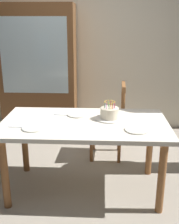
{
  "coord_description": "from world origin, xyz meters",
  "views": [
    {
      "loc": [
        0.17,
        -2.51,
        1.68
      ],
      "look_at": [
        0.05,
        0.0,
        0.84
      ],
      "focal_mm": 44.63,
      "sensor_mm": 36.0,
      "label": 1
    }
  ],
  "objects_px": {
    "plate_near_celebrant": "(34,128)",
    "plate_near_guest": "(137,130)",
    "dining_table": "(84,131)",
    "china_cabinet": "(39,71)",
    "birthday_cake": "(109,114)",
    "chair_spindle_back": "(109,122)",
    "plate_far_side": "(78,114)"
  },
  "relations": [
    {
      "from": "dining_table",
      "to": "plate_near_guest",
      "type": "distance_m",
      "value": 0.53
    },
    {
      "from": "china_cabinet",
      "to": "dining_table",
      "type": "bearing_deg",
      "value": -63.22
    },
    {
      "from": "dining_table",
      "to": "plate_far_side",
      "type": "xyz_separation_m",
      "value": [
        -0.08,
        0.2,
        0.1
      ]
    },
    {
      "from": "birthday_cake",
      "to": "china_cabinet",
      "type": "relative_size",
      "value": 0.15
    },
    {
      "from": "plate_far_side",
      "to": "plate_near_celebrant",
      "type": "bearing_deg",
      "value": -132.82
    },
    {
      "from": "plate_near_celebrant",
      "to": "chair_spindle_back",
      "type": "xyz_separation_m",
      "value": [
        0.69,
        0.95,
        -0.29
      ]
    },
    {
      "from": "plate_near_celebrant",
      "to": "chair_spindle_back",
      "type": "height_order",
      "value": "chair_spindle_back"
    },
    {
      "from": "birthday_cake",
      "to": "china_cabinet",
      "type": "distance_m",
      "value": 1.8
    },
    {
      "from": "plate_near_guest",
      "to": "china_cabinet",
      "type": "relative_size",
      "value": 0.12
    },
    {
      "from": "china_cabinet",
      "to": "plate_far_side",
      "type": "bearing_deg",
      "value": -62.61
    },
    {
      "from": "plate_near_celebrant",
      "to": "plate_near_guest",
      "type": "relative_size",
      "value": 1.0
    },
    {
      "from": "plate_near_guest",
      "to": "china_cabinet",
      "type": "height_order",
      "value": "china_cabinet"
    },
    {
      "from": "plate_near_celebrant",
      "to": "plate_far_side",
      "type": "relative_size",
      "value": 1.0
    },
    {
      "from": "dining_table",
      "to": "birthday_cake",
      "type": "distance_m",
      "value": 0.3
    },
    {
      "from": "plate_near_celebrant",
      "to": "chair_spindle_back",
      "type": "relative_size",
      "value": 0.23
    },
    {
      "from": "birthday_cake",
      "to": "chair_spindle_back",
      "type": "xyz_separation_m",
      "value": [
        0.01,
        0.66,
        -0.34
      ]
    },
    {
      "from": "plate_near_guest",
      "to": "plate_near_celebrant",
      "type": "bearing_deg",
      "value": 180.0
    },
    {
      "from": "dining_table",
      "to": "plate_near_guest",
      "type": "relative_size",
      "value": 7.31
    },
    {
      "from": "plate_far_side",
      "to": "china_cabinet",
      "type": "relative_size",
      "value": 0.12
    },
    {
      "from": "plate_near_celebrant",
      "to": "chair_spindle_back",
      "type": "distance_m",
      "value": 1.21
    },
    {
      "from": "plate_near_celebrant",
      "to": "china_cabinet",
      "type": "bearing_deg",
      "value": 101.09
    },
    {
      "from": "birthday_cake",
      "to": "plate_far_side",
      "type": "relative_size",
      "value": 1.27
    },
    {
      "from": "birthday_cake",
      "to": "chair_spindle_back",
      "type": "height_order",
      "value": "chair_spindle_back"
    },
    {
      "from": "plate_near_guest",
      "to": "chair_spindle_back",
      "type": "bearing_deg",
      "value": 103.71
    },
    {
      "from": "dining_table",
      "to": "plate_near_guest",
      "type": "height_order",
      "value": "plate_near_guest"
    },
    {
      "from": "plate_far_side",
      "to": "plate_near_guest",
      "type": "distance_m",
      "value": 0.69
    },
    {
      "from": "plate_far_side",
      "to": "plate_near_guest",
      "type": "relative_size",
      "value": 1.0
    },
    {
      "from": "dining_table",
      "to": "plate_near_guest",
      "type": "bearing_deg",
      "value": -22.03
    },
    {
      "from": "plate_near_celebrant",
      "to": "birthday_cake",
      "type": "bearing_deg",
      "value": 22.8
    },
    {
      "from": "plate_far_side",
      "to": "dining_table",
      "type": "bearing_deg",
      "value": -67.62
    },
    {
      "from": "plate_near_celebrant",
      "to": "plate_near_guest",
      "type": "xyz_separation_m",
      "value": [
        0.93,
        0.0,
        0.0
      ]
    },
    {
      "from": "dining_table",
      "to": "china_cabinet",
      "type": "relative_size",
      "value": 0.85
    }
  ]
}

